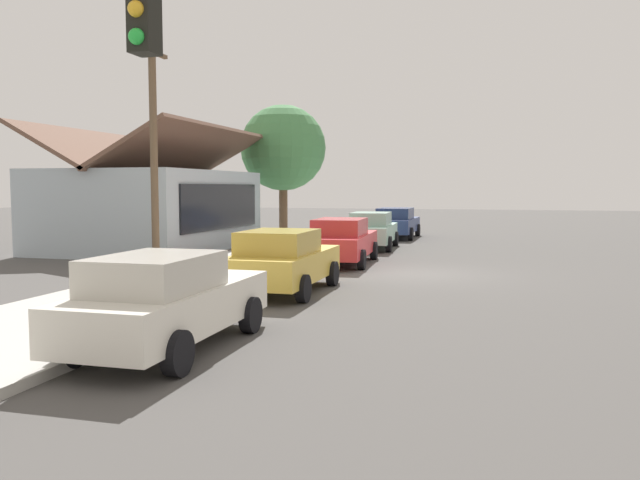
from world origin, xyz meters
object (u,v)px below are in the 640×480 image
(car_seafoam, at_px, (372,230))
(traffic_light_main, at_px, (15,107))
(car_ivory, at_px, (167,301))
(car_mustard, at_px, (283,261))
(shade_tree, at_px, (283,148))
(car_cherry, at_px, (342,241))
(car_navy, at_px, (396,223))
(fire_hydrant_red, at_px, (351,233))
(utility_pole_wooden, at_px, (154,147))

(car_seafoam, distance_m, traffic_light_main, 21.68)
(car_seafoam, bearing_deg, car_ivory, 176.99)
(car_mustard, xyz_separation_m, shade_tree, (16.55, 5.54, 3.84))
(car_cherry, bearing_deg, car_ivory, 176.90)
(car_cherry, xyz_separation_m, car_navy, (11.94, -0.08, 0.00))
(traffic_light_main, bearing_deg, car_seafoam, 0.62)
(traffic_light_main, bearing_deg, shade_tree, 12.49)
(car_mustard, height_order, traffic_light_main, traffic_light_main)
(traffic_light_main, distance_m, fire_hydrant_red, 24.03)
(fire_hydrant_red, bearing_deg, car_navy, -21.50)
(car_ivory, height_order, car_navy, same)
(car_cherry, distance_m, car_seafoam, 5.74)
(shade_tree, bearing_deg, car_cherry, -151.49)
(utility_pole_wooden, bearing_deg, car_mustard, -121.35)
(car_ivory, relative_size, car_cherry, 0.92)
(car_navy, relative_size, fire_hydrant_red, 6.88)
(car_cherry, height_order, car_navy, same)
(car_seafoam, height_order, fire_hydrant_red, car_seafoam)
(car_cherry, height_order, fire_hydrant_red, car_cherry)
(car_mustard, height_order, car_navy, same)
(car_navy, xyz_separation_m, traffic_light_main, (-27.71, -0.12, 2.67))
(car_mustard, distance_m, fire_hydrant_red, 14.39)
(car_cherry, height_order, shade_tree, shade_tree)
(traffic_light_main, bearing_deg, fire_hydrant_red, 3.99)
(car_cherry, xyz_separation_m, fire_hydrant_red, (8.02, 1.46, -0.32))
(car_navy, distance_m, traffic_light_main, 27.83)
(shade_tree, bearing_deg, fire_hydrant_red, -118.57)
(car_seafoam, height_order, car_navy, same)
(car_mustard, bearing_deg, utility_pole_wooden, 58.88)
(car_ivory, distance_m, car_mustard, 5.95)
(car_mustard, height_order, fire_hydrant_red, car_mustard)
(utility_pole_wooden, bearing_deg, fire_hydrant_red, -19.98)
(car_cherry, height_order, utility_pole_wooden, utility_pole_wooden)
(car_navy, height_order, fire_hydrant_red, car_navy)
(traffic_light_main, bearing_deg, car_ivory, 3.38)
(car_navy, bearing_deg, car_cherry, 179.52)
(utility_pole_wooden, bearing_deg, car_ivory, -149.53)
(car_cherry, distance_m, fire_hydrant_red, 8.16)
(car_cherry, relative_size, shade_tree, 0.72)
(car_mustard, bearing_deg, fire_hydrant_red, 5.97)
(car_seafoam, relative_size, shade_tree, 0.68)
(shade_tree, relative_size, utility_pole_wooden, 0.92)
(shade_tree, distance_m, fire_hydrant_red, 6.26)
(fire_hydrant_red, bearing_deg, car_seafoam, -147.88)
(car_cherry, xyz_separation_m, traffic_light_main, (-15.77, -0.19, 2.67))
(car_mustard, relative_size, shade_tree, 0.63)
(car_ivory, xyz_separation_m, traffic_light_main, (-3.52, -0.21, 2.68))
(car_cherry, bearing_deg, shade_tree, 25.48)
(car_mustard, height_order, shade_tree, shade_tree)
(car_mustard, height_order, car_seafoam, same)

